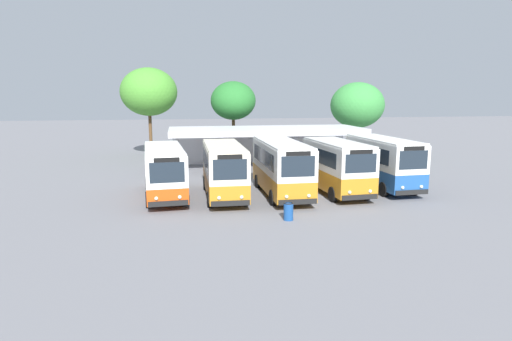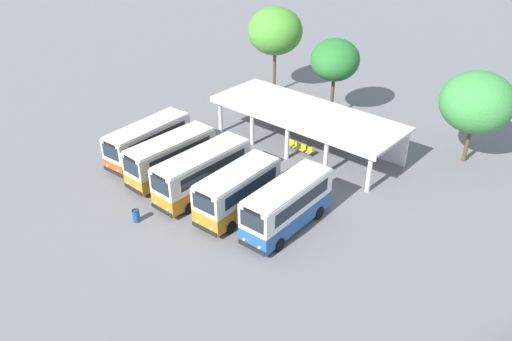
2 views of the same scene
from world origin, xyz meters
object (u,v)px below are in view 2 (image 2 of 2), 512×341
object	(u,v)px
city_bus_nearest_orange	(148,140)
litter_bin_apron	(136,216)
city_bus_fifth_blue	(287,204)
waiting_chair_end_by_column	(291,144)
waiting_chair_middle_seat	(303,149)
city_bus_fourth_amber	(238,190)
city_bus_second_in_row	(171,156)
waiting_chair_fourth_seat	(309,151)
city_bus_middle_cream	(203,172)
waiting_chair_second_from_end	(296,146)

from	to	relation	value
city_bus_nearest_orange	litter_bin_apron	xyz separation A→B (m)	(6.19, -6.11, -1.26)
city_bus_fifth_blue	litter_bin_apron	world-z (taller)	city_bus_fifth_blue
waiting_chair_end_by_column	waiting_chair_middle_seat	xyz separation A→B (m)	(1.31, -0.07, 0.00)
city_bus_fourth_amber	litter_bin_apron	bearing A→B (deg)	-130.49
city_bus_nearest_orange	waiting_chair_end_by_column	xyz separation A→B (m)	(7.57, 8.92, -1.19)
city_bus_second_in_row	waiting_chair_middle_seat	size ratio (longest dim) A/B	8.59
city_bus_second_in_row	waiting_chair_end_by_column	size ratio (longest dim) A/B	8.59
city_bus_second_in_row	waiting_chair_fourth_seat	world-z (taller)	city_bus_second_in_row
city_bus_middle_cream	city_bus_fifth_blue	size ratio (longest dim) A/B	1.07
city_bus_nearest_orange	city_bus_fourth_amber	distance (m)	10.68
city_bus_second_in_row	waiting_chair_end_by_column	distance (m)	10.46
waiting_chair_end_by_column	litter_bin_apron	distance (m)	15.10
waiting_chair_middle_seat	waiting_chair_fourth_seat	bearing A→B (deg)	0.01
city_bus_second_in_row	litter_bin_apron	world-z (taller)	city_bus_second_in_row
city_bus_nearest_orange	waiting_chair_fourth_seat	world-z (taller)	city_bus_nearest_orange
waiting_chair_second_from_end	waiting_chair_middle_seat	bearing A→B (deg)	0.59
city_bus_fifth_blue	city_bus_fourth_amber	bearing A→B (deg)	-165.92
litter_bin_apron	city_bus_fourth_amber	bearing A→B (deg)	49.51
city_bus_fourth_amber	waiting_chair_middle_seat	xyz separation A→B (m)	(-1.76, 9.74, -1.30)
city_bus_fourth_amber	waiting_chair_second_from_end	distance (m)	10.12
waiting_chair_second_from_end	litter_bin_apron	world-z (taller)	litter_bin_apron
city_bus_second_in_row	litter_bin_apron	bearing A→B (deg)	-64.21
city_bus_second_in_row	waiting_chair_fourth_seat	xyz separation A→B (m)	(5.98, 9.50, -1.27)
city_bus_middle_cream	litter_bin_apron	bearing A→B (deg)	-99.60
city_bus_fifth_blue	waiting_chair_middle_seat	bearing A→B (deg)	120.95
waiting_chair_second_from_end	waiting_chair_fourth_seat	size ratio (longest dim) A/B	1.00
city_bus_nearest_orange	city_bus_fourth_amber	xyz separation A→B (m)	(10.64, -0.90, 0.11)
waiting_chair_fourth_seat	waiting_chair_middle_seat	bearing A→B (deg)	-179.99
city_bus_middle_cream	waiting_chair_middle_seat	size ratio (longest dim) A/B	9.11
city_bus_nearest_orange	litter_bin_apron	distance (m)	8.79
city_bus_fifth_blue	city_bus_nearest_orange	bearing A→B (deg)	179.98
city_bus_fifth_blue	litter_bin_apron	bearing A→B (deg)	-142.64
city_bus_nearest_orange	waiting_chair_middle_seat	xyz separation A→B (m)	(8.88, 8.85, -1.19)
city_bus_nearest_orange	city_bus_fourth_amber	world-z (taller)	city_bus_fourth_amber
city_bus_nearest_orange	city_bus_fourth_amber	size ratio (longest dim) A/B	1.14
city_bus_fifth_blue	waiting_chair_second_from_end	distance (m)	10.75
city_bus_fourth_amber	waiting_chair_fourth_seat	size ratio (longest dim) A/B	7.87
waiting_chair_second_from_end	waiting_chair_middle_seat	world-z (taller)	same
waiting_chair_end_by_column	litter_bin_apron	bearing A→B (deg)	-95.27
litter_bin_apron	city_bus_middle_cream	bearing A→B (deg)	80.40
city_bus_second_in_row	litter_bin_apron	distance (m)	6.21
city_bus_second_in_row	city_bus_middle_cream	world-z (taller)	city_bus_middle_cream
city_bus_middle_cream	city_bus_fifth_blue	world-z (taller)	city_bus_middle_cream
waiting_chair_second_from_end	city_bus_fifth_blue	bearing A→B (deg)	-56.02
city_bus_second_in_row	waiting_chair_middle_seat	distance (m)	10.97
waiting_chair_fourth_seat	waiting_chair_second_from_end	bearing A→B (deg)	-179.70
city_bus_middle_cream	waiting_chair_middle_seat	bearing A→B (deg)	79.47
waiting_chair_fourth_seat	city_bus_middle_cream	bearing A→B (deg)	-104.25
waiting_chair_end_by_column	waiting_chair_second_from_end	xyz separation A→B (m)	(0.65, -0.08, 0.00)
city_bus_nearest_orange	waiting_chair_end_by_column	world-z (taller)	city_bus_nearest_orange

